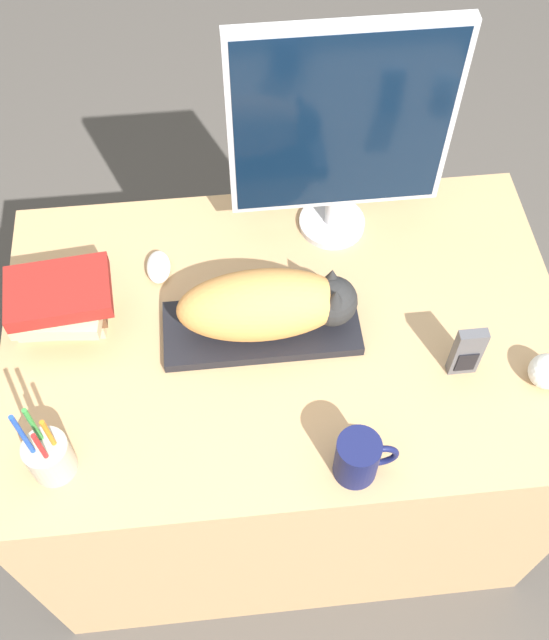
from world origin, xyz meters
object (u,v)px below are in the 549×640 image
Objects in this scene: monitor at (341,129)px; book_stack at (61,302)px; pen_cup at (49,456)px; baseball at (547,371)px; computer_mouse at (159,267)px; keyboard at (262,328)px; coffee_mug at (359,458)px; phone at (467,352)px; cat at (271,304)px.

book_stack is (-0.59, -0.20, -0.22)m from monitor.
book_stack is (0.01, 0.33, 0.02)m from pen_cup.
computer_mouse is at bearing 154.94° from baseball.
keyboard is at bearing -124.69° from monitor.
pen_cup is (-0.41, -0.26, 0.04)m from keyboard.
book_stack is at bearing 170.37° from keyboard.
coffee_mug is at bearing -94.04° from monitor.
pen_cup is 1.02× the size of book_stack.
keyboard is 0.57m from baseball.
phone is at bearing -63.31° from monitor.
cat is (0.02, 0.00, 0.08)m from keyboard.
computer_mouse is 0.48m from pen_cup.
pen_cup is (-0.20, -0.44, 0.03)m from computer_mouse.
pen_cup is at bearing -91.20° from book_stack.
baseball is (0.40, 0.15, -0.02)m from coffee_mug.
cat is 0.35m from coffee_mug.
coffee_mug is 0.54× the size of book_stack.
coffee_mug is at bearing -65.68° from keyboard.
phone is at bearing 9.10° from pen_cup.
monitor is 0.66m from book_stack.
pen_cup is (-0.60, -0.53, -0.24)m from monitor.
pen_cup is at bearing -148.90° from cat.
pen_cup is 0.96m from baseball.
keyboard is at bearing -180.00° from cat.
phone is at bearing 38.02° from coffee_mug.
book_stack is (-0.19, -0.11, 0.05)m from computer_mouse.
coffee_mug is 0.89× the size of phone.
cat is 4.13× the size of computer_mouse.
monitor is 7.43× the size of baseball.
coffee_mug is at bearing -54.74° from computer_mouse.
baseball is at bearing 5.18° from pen_cup.
cat is 0.37m from monitor.
book_stack is (-0.40, 0.07, 0.06)m from keyboard.
monitor is 2.36× the size of pen_cup.
book_stack is (-0.95, 0.24, 0.03)m from baseball.
cat is 0.56m from baseball.
computer_mouse is at bearing 29.92° from book_stack.
monitor is 2.41× the size of book_stack.
monitor is at bearing 41.62° from pen_cup.
coffee_mug is 0.43m from baseball.
phone is at bearing -19.59° from cat.
monitor is at bearing 12.96° from computer_mouse.
cat is at bearing 31.10° from pen_cup.
computer_mouse is 0.66× the size of phone.
phone reaches higher than computer_mouse.
baseball is at bearing -14.29° from book_stack.
coffee_mug is (-0.04, -0.59, -0.24)m from monitor.
monitor reaches higher than cat.
coffee_mug is at bearing -35.47° from book_stack.
coffee_mug is at bearing -141.98° from phone.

